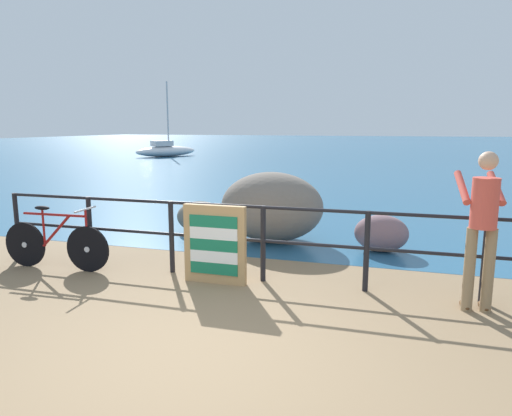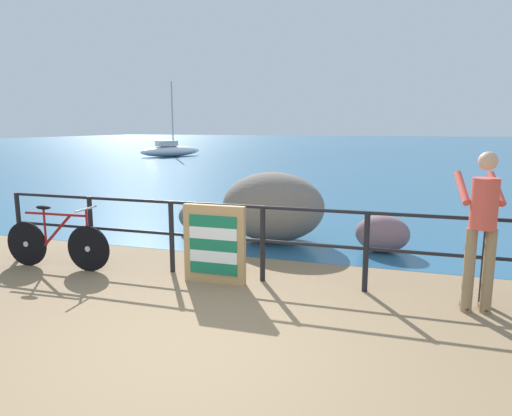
{
  "view_description": "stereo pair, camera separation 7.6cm",
  "coord_description": "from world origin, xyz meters",
  "px_view_note": "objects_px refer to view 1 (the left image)",
  "views": [
    {
      "loc": [
        1.62,
        -3.54,
        2.05
      ],
      "look_at": [
        -0.22,
        2.58,
        0.91
      ],
      "focal_mm": 32.59,
      "sensor_mm": 36.0,
      "label": 1
    },
    {
      "loc": [
        1.69,
        -3.52,
        2.05
      ],
      "look_at": [
        -0.22,
        2.58,
        0.91
      ],
      "focal_mm": 32.59,
      "sensor_mm": 36.0,
      "label": 2
    }
  ],
  "objects_px": {
    "folded_deckchair_stack": "(215,244)",
    "sailboat": "(166,150)",
    "breakwater_boulder_left": "(201,217)",
    "breakwater_boulder_right": "(381,233)",
    "person_at_railing": "(482,224)",
    "bicycle": "(56,243)",
    "breakwater_boulder_main": "(272,207)"
  },
  "relations": [
    {
      "from": "breakwater_boulder_left",
      "to": "sailboat",
      "type": "bearing_deg",
      "value": 119.19
    },
    {
      "from": "bicycle",
      "to": "person_at_railing",
      "type": "xyz_separation_m",
      "value": [
        5.56,
        0.07,
        0.6
      ]
    },
    {
      "from": "person_at_railing",
      "to": "breakwater_boulder_left",
      "type": "bearing_deg",
      "value": 51.91
    },
    {
      "from": "breakwater_boulder_left",
      "to": "breakwater_boulder_right",
      "type": "height_order",
      "value": "breakwater_boulder_left"
    },
    {
      "from": "breakwater_boulder_main",
      "to": "breakwater_boulder_right",
      "type": "distance_m",
      "value": 1.95
    },
    {
      "from": "folded_deckchair_stack",
      "to": "sailboat",
      "type": "bearing_deg",
      "value": 118.92
    },
    {
      "from": "person_at_railing",
      "to": "breakwater_boulder_right",
      "type": "relative_size",
      "value": 2.04
    },
    {
      "from": "breakwater_boulder_main",
      "to": "breakwater_boulder_right",
      "type": "bearing_deg",
      "value": -5.51
    },
    {
      "from": "person_at_railing",
      "to": "folded_deckchair_stack",
      "type": "distance_m",
      "value": 3.18
    },
    {
      "from": "person_at_railing",
      "to": "sailboat",
      "type": "height_order",
      "value": "sailboat"
    },
    {
      "from": "breakwater_boulder_left",
      "to": "sailboat",
      "type": "height_order",
      "value": "sailboat"
    },
    {
      "from": "breakwater_boulder_main",
      "to": "person_at_railing",
      "type": "bearing_deg",
      "value": -39.02
    },
    {
      "from": "bicycle",
      "to": "breakwater_boulder_right",
      "type": "distance_m",
      "value": 5.03
    },
    {
      "from": "breakwater_boulder_left",
      "to": "sailboat",
      "type": "distance_m",
      "value": 22.92
    },
    {
      "from": "breakwater_boulder_main",
      "to": "breakwater_boulder_left",
      "type": "relative_size",
      "value": 1.89
    },
    {
      "from": "bicycle",
      "to": "sailboat",
      "type": "xyz_separation_m",
      "value": [
        -10.1,
        22.75,
        0.03
      ]
    },
    {
      "from": "folded_deckchair_stack",
      "to": "breakwater_boulder_main",
      "type": "bearing_deg",
      "value": 87.0
    },
    {
      "from": "person_at_railing",
      "to": "breakwater_boulder_right",
      "type": "height_order",
      "value": "person_at_railing"
    },
    {
      "from": "folded_deckchair_stack",
      "to": "person_at_railing",
      "type": "bearing_deg",
      "value": -0.46
    },
    {
      "from": "breakwater_boulder_left",
      "to": "sailboat",
      "type": "xyz_separation_m",
      "value": [
        -11.18,
        20.0,
        0.12
      ]
    },
    {
      "from": "person_at_railing",
      "to": "breakwater_boulder_main",
      "type": "bearing_deg",
      "value": 43.68
    },
    {
      "from": "breakwater_boulder_left",
      "to": "folded_deckchair_stack",
      "type": "bearing_deg",
      "value": -63.15
    },
    {
      "from": "bicycle",
      "to": "breakwater_boulder_main",
      "type": "relative_size",
      "value": 0.92
    },
    {
      "from": "bicycle",
      "to": "breakwater_boulder_main",
      "type": "bearing_deg",
      "value": 42.46
    },
    {
      "from": "bicycle",
      "to": "folded_deckchair_stack",
      "type": "relative_size",
      "value": 1.63
    },
    {
      "from": "breakwater_boulder_left",
      "to": "breakwater_boulder_right",
      "type": "relative_size",
      "value": 1.12
    },
    {
      "from": "person_at_railing",
      "to": "folded_deckchair_stack",
      "type": "bearing_deg",
      "value": 82.24
    },
    {
      "from": "breakwater_boulder_right",
      "to": "sailboat",
      "type": "distance_m",
      "value": 25.07
    },
    {
      "from": "person_at_railing",
      "to": "breakwater_boulder_right",
      "type": "distance_m",
      "value": 2.61
    },
    {
      "from": "bicycle",
      "to": "breakwater_boulder_right",
      "type": "bearing_deg",
      "value": 25.36
    },
    {
      "from": "person_at_railing",
      "to": "breakwater_boulder_left",
      "type": "relative_size",
      "value": 1.82
    },
    {
      "from": "breakwater_boulder_right",
      "to": "sailboat",
      "type": "xyz_separation_m",
      "value": [
        -14.56,
        20.42,
        0.12
      ]
    }
  ]
}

